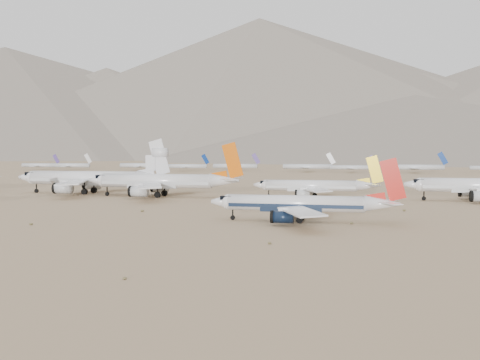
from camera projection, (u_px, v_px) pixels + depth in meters
The scene contains 8 objects.
ground at pixel (242, 222), 121.87m from camera, with size 7000.00×7000.00×0.00m, color #896E50.
main_airliner at pixel (303, 204), 121.84m from camera, with size 41.91×40.93×14.79m.
row2_gold_tail at pixel (316, 186), 184.50m from camera, with size 42.00×41.07×14.95m.
row2_orange_tail at pixel (163, 182), 189.81m from camera, with size 54.55×53.37×19.46m.
row2_white_trijet at pixel (93, 178), 203.66m from camera, with size 59.20×57.86×20.98m.
distant_storage_row at pixel (365, 167), 420.07m from camera, with size 606.51×60.68×14.17m.
mountain_range at pixel (371, 97), 1705.32m from camera, with size 7354.00×3024.00×470.00m.
desert_scrub at pixel (65, 232), 104.39m from camera, with size 206.06×121.67×0.63m.
Camera 1 is at (25.17, -118.56, 15.96)m, focal length 40.00 mm.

